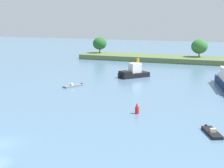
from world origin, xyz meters
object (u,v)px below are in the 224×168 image
object	(u,v)px
fishing_skiff	(73,86)
small_motorboat	(212,132)
tugboat	(134,73)
channel_buoy_red	(137,109)

from	to	relation	value
fishing_skiff	small_motorboat	xyz separation A→B (m)	(33.33, -21.63, 0.03)
small_motorboat	tugboat	bearing A→B (deg)	121.78
fishing_skiff	tugboat	bearing A→B (deg)	61.85
channel_buoy_red	fishing_skiff	bearing A→B (deg)	142.49
tugboat	channel_buoy_red	bearing A→B (deg)	-70.97
small_motorboat	fishing_skiff	bearing A→B (deg)	147.02
fishing_skiff	tugboat	world-z (taller)	tugboat
fishing_skiff	channel_buoy_red	world-z (taller)	channel_buoy_red
fishing_skiff	tugboat	xyz separation A→B (m)	(9.24, 17.26, 1.09)
fishing_skiff	channel_buoy_red	xyz separation A→B (m)	(20.65, -15.85, 0.60)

